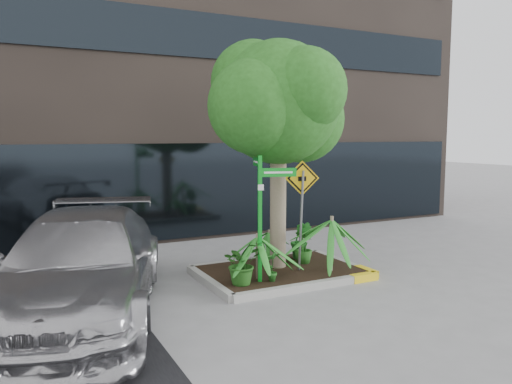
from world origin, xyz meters
name	(u,v)px	position (x,y,z in m)	size (l,w,h in m)	color
ground	(279,281)	(0.00, 0.00, 0.00)	(80.00, 80.00, 0.00)	gray
building	(170,0)	(0.50, 8.50, 7.50)	(18.00, 8.00, 15.00)	#2D2621
planter	(283,271)	(0.23, 0.27, 0.10)	(3.35, 2.36, 0.15)	#9E9E99
tree	(278,103)	(0.24, 0.52, 3.57)	(3.26, 2.89, 4.89)	gray
palm_front	(332,220)	(1.06, -0.28, 1.21)	(1.27, 1.27, 1.41)	gray
palm_left	(258,237)	(-0.54, -0.10, 0.97)	(0.99, 0.99, 1.10)	gray
palm_back	(269,232)	(0.38, 1.12, 0.77)	(0.75, 0.75, 0.84)	gray
parked_car	(82,265)	(-3.80, -0.24, 0.83)	(2.32, 5.71, 1.66)	#B6B6BB
shrub_a	(242,263)	(-0.98, -0.30, 0.55)	(0.72, 0.72, 0.80)	#205518
shrub_b	(303,247)	(0.88, 0.50, 0.50)	(0.39, 0.39, 0.70)	#25671F
shrub_c	(273,266)	(-0.38, -0.39, 0.45)	(0.31, 0.31, 0.59)	#257022
shrub_d	(301,240)	(1.03, 0.84, 0.58)	(0.47, 0.47, 0.85)	#1C611D
street_sign_post	(262,207)	(-0.54, -0.27, 1.57)	(0.72, 0.89, 2.54)	#0D931E
cattle_sign	(302,197)	(0.44, -0.11, 1.68)	(0.67, 0.32, 2.26)	slate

